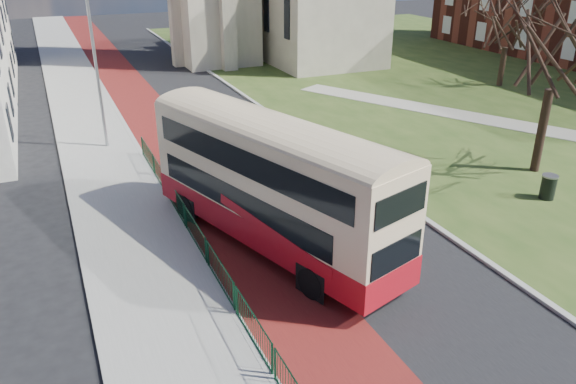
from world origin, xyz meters
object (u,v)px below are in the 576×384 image
winter_tree_near (564,18)px  litter_bin (548,187)px  streetlamp (99,63)px  winter_tree_far (510,16)px  bus (271,178)px

winter_tree_near → litter_bin: size_ratio=9.50×
streetlamp → winter_tree_far: size_ratio=1.06×
bus → winter_tree_far: size_ratio=1.53×
winter_tree_far → streetlamp: bearing=-175.3°
winter_tree_near → litter_bin: bearing=-127.4°
bus → winter_tree_far: (25.73, 16.00, 2.56)m
streetlamp → litter_bin: size_ratio=7.30×
litter_bin → winter_tree_near: bearing=52.6°
bus → winter_tree_near: 15.39m
streetlamp → winter_tree_near: winter_tree_near is taller
winter_tree_near → winter_tree_far: 18.32m
litter_bin → winter_tree_far: bearing=52.4°
bus → winter_tree_far: 30.41m
winter_tree_near → litter_bin: (-2.06, -2.69, -6.66)m
streetlamp → bus: bearing=-73.5°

